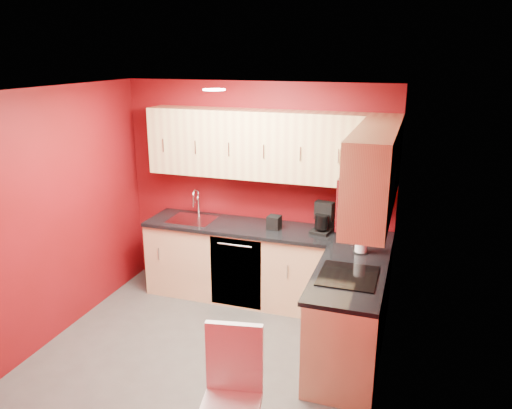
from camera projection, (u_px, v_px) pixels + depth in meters
The scene contains 21 objects.
floor at pixel (208, 352), 4.87m from camera, with size 3.20×3.20×0.00m, color #4B4946.
ceiling at pixel (200, 90), 4.13m from camera, with size 3.20×3.20×0.00m, color white.
wall_back at pixel (257, 190), 5.86m from camera, with size 3.20×3.20×0.00m, color maroon.
wall_front at pixel (107, 310), 3.14m from camera, with size 3.20×3.20×0.00m, color maroon.
wall_left at pixel (58, 214), 4.98m from camera, with size 3.00×3.00×0.00m, color maroon.
wall_right at pixel (386, 253), 4.02m from camera, with size 3.00×3.00×0.00m, color maroon.
base_cabinets_back at pixel (265, 266), 5.77m from camera, with size 2.80×0.60×0.87m, color #EFBD88.
base_cabinets_right at pixel (348, 322), 4.57m from camera, with size 0.60×1.30×0.87m, color #EFBD88.
countertop_back at pixel (265, 229), 5.62m from camera, with size 2.80×0.63×0.04m, color black.
countertop_right at pixel (349, 277), 4.43m from camera, with size 0.63×1.27×0.04m, color black.
upper_cabinets_back at pixel (269, 145), 5.47m from camera, with size 2.80×0.35×0.75m, color #DABF7B.
upper_cabinets_right at pixel (375, 163), 4.28m from camera, with size 0.35×1.55×0.75m.
microwave at pixel (367, 196), 4.14m from camera, with size 0.42×0.76×0.42m.
cooktop at pixel (348, 276), 4.39m from camera, with size 0.50×0.55×0.01m, color black.
sink at pixel (192, 216), 5.89m from camera, with size 0.52×0.42×0.35m.
dishwasher_front at pixel (236, 273), 5.58m from camera, with size 0.60×0.02×0.82m, color black.
downlight at pixel (214, 90), 4.41m from camera, with size 0.20×0.20×0.01m, color white.
coffee_maker at pixel (322, 218), 5.42m from camera, with size 0.20×0.27×0.33m, color black, non-canonical shape.
napkin_holder at pixel (274, 222), 5.56m from camera, with size 0.14×0.14×0.15m, color black, non-canonical shape.
paper_towel at pixel (361, 239), 4.88m from camera, with size 0.15×0.15×0.27m, color white, non-canonical shape.
dining_chair at pixel (230, 402), 3.42m from camera, with size 0.41×0.43×1.01m, color silver, non-canonical shape.
Camera 1 is at (1.77, -3.87, 2.81)m, focal length 35.00 mm.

